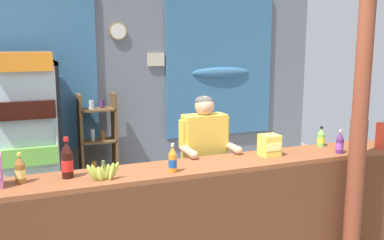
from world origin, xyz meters
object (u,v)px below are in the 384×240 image
object	(u,v)px
soda_bottle_lime_soda	(321,138)
timber_post	(359,126)
bottle_shelf_rack	(98,144)
plastic_lawn_chair	(203,162)
banana_bunch	(103,172)
soda_bottle_iced_tea	(20,170)
soda_bottle_grape_soda	(340,143)
soda_bottle_orange_soda	(173,160)
stall_counter	(211,210)
shopkeeper	(205,153)
drink_fridge	(27,126)
snack_box_instant_noodle	(269,145)
soda_bottle_cola	(67,161)

from	to	relation	value
soda_bottle_lime_soda	timber_post	bearing A→B (deg)	-92.07
timber_post	bottle_shelf_rack	bearing A→B (deg)	125.68
plastic_lawn_chair	bottle_shelf_rack	bearing A→B (deg)	155.05
bottle_shelf_rack	banana_bunch	size ratio (longest dim) A/B	5.08
plastic_lawn_chair	soda_bottle_iced_tea	distance (m)	2.77
bottle_shelf_rack	soda_bottle_grape_soda	distance (m)	3.04
soda_bottle_iced_tea	soda_bottle_grape_soda	distance (m)	2.82
soda_bottle_lime_soda	plastic_lawn_chair	bearing A→B (deg)	113.34
bottle_shelf_rack	soda_bottle_orange_soda	size ratio (longest dim) A/B	5.74
soda_bottle_orange_soda	soda_bottle_grape_soda	bearing A→B (deg)	-0.79
stall_counter	soda_bottle_grape_soda	distance (m)	1.40
shopkeeper	soda_bottle_iced_tea	size ratio (longest dim) A/B	6.49
soda_bottle_orange_soda	stall_counter	bearing A→B (deg)	1.48
timber_post	stall_counter	bearing A→B (deg)	168.65
drink_fridge	snack_box_instant_noodle	size ratio (longest dim) A/B	9.75
stall_counter	timber_post	bearing A→B (deg)	-11.35
plastic_lawn_chair	soda_bottle_grape_soda	bearing A→B (deg)	-70.74
soda_bottle_orange_soda	plastic_lawn_chair	bearing A→B (deg)	59.54
soda_bottle_iced_tea	shopkeeper	bearing A→B (deg)	13.33
bottle_shelf_rack	plastic_lawn_chair	distance (m)	1.39
soda_bottle_lime_soda	soda_bottle_orange_soda	bearing A→B (deg)	-170.71
plastic_lawn_chair	soda_bottle_cola	world-z (taller)	soda_bottle_cola
shopkeeper	soda_bottle_orange_soda	xyz separation A→B (m)	(-0.53, -0.57, 0.13)
soda_bottle_grape_soda	snack_box_instant_noodle	bearing A→B (deg)	165.10
bottle_shelf_rack	shopkeeper	xyz separation A→B (m)	(0.73, -1.78, 0.25)
shopkeeper	snack_box_instant_noodle	size ratio (longest dim) A/B	7.72
soda_bottle_cola	banana_bunch	distance (m)	0.30
stall_counter	soda_bottle_cola	bearing A→B (deg)	172.19
plastic_lawn_chair	banana_bunch	xyz separation A→B (m)	(-1.60, -1.76, 0.56)
soda_bottle_cola	soda_bottle_grape_soda	distance (m)	2.48
soda_bottle_cola	soda_bottle_iced_tea	xyz separation A→B (m)	(-0.34, 0.00, -0.04)
soda_bottle_grape_soda	soda_bottle_lime_soda	bearing A→B (deg)	86.46
bottle_shelf_rack	snack_box_instant_noodle	distance (m)	2.53
stall_counter	soda_bottle_orange_soda	xyz separation A→B (m)	(-0.35, -0.01, 0.49)
stall_counter	soda_bottle_iced_tea	xyz separation A→B (m)	(-1.50, 0.16, 0.48)
soda_bottle_iced_tea	banana_bunch	xyz separation A→B (m)	(0.59, -0.16, -0.04)
soda_bottle_cola	soda_bottle_lime_soda	bearing A→B (deg)	2.48
soda_bottle_cola	snack_box_instant_noodle	xyz separation A→B (m)	(1.81, -0.01, -0.04)
plastic_lawn_chair	snack_box_instant_noodle	bearing A→B (deg)	-91.29
plastic_lawn_chair	soda_bottle_lime_soda	distance (m)	1.73
timber_post	soda_bottle_grape_soda	xyz separation A→B (m)	(0.00, 0.23, -0.21)
plastic_lawn_chair	soda_bottle_lime_soda	bearing A→B (deg)	-66.66
snack_box_instant_noodle	plastic_lawn_chair	bearing A→B (deg)	88.71
drink_fridge	stall_counter	bearing A→B (deg)	-56.01
soda_bottle_grape_soda	bottle_shelf_rack	bearing A→B (deg)	128.26
bottle_shelf_rack	soda_bottle_cola	world-z (taller)	bottle_shelf_rack
stall_counter	plastic_lawn_chair	bearing A→B (deg)	68.57
soda_bottle_cola	soda_bottle_grape_soda	world-z (taller)	soda_bottle_cola
shopkeeper	soda_bottle_lime_soda	distance (m)	1.20
soda_bottle_cola	soda_bottle_iced_tea	distance (m)	0.34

